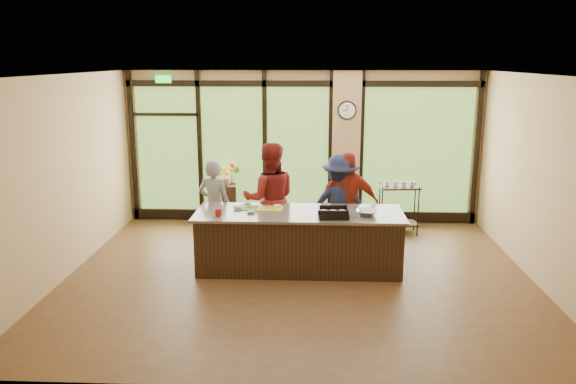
# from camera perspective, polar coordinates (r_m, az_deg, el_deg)

# --- Properties ---
(floor) EXTENTS (7.00, 7.00, 0.00)m
(floor) POSITION_cam_1_polar(r_m,az_deg,el_deg) (8.64, 1.06, -8.48)
(floor) COLOR #52341D
(floor) RESTS_ON ground
(ceiling) EXTENTS (7.00, 7.00, 0.00)m
(ceiling) POSITION_cam_1_polar(r_m,az_deg,el_deg) (8.02, 1.16, 11.83)
(ceiling) COLOR silver
(ceiling) RESTS_ON back_wall
(back_wall) EXTENTS (7.00, 0.00, 7.00)m
(back_wall) POSITION_cam_1_polar(r_m,az_deg,el_deg) (11.15, 1.51, 4.53)
(back_wall) COLOR tan
(back_wall) RESTS_ON floor
(left_wall) EXTENTS (0.00, 6.00, 6.00)m
(left_wall) POSITION_cam_1_polar(r_m,az_deg,el_deg) (8.99, -21.79, 1.41)
(left_wall) COLOR tan
(left_wall) RESTS_ON floor
(right_wall) EXTENTS (0.00, 6.00, 6.00)m
(right_wall) POSITION_cam_1_polar(r_m,az_deg,el_deg) (8.84, 24.44, 0.96)
(right_wall) COLOR tan
(right_wall) RESTS_ON floor
(window_wall) EXTENTS (6.90, 0.12, 3.00)m
(window_wall) POSITION_cam_1_polar(r_m,az_deg,el_deg) (11.12, 2.35, 3.95)
(window_wall) COLOR tan
(window_wall) RESTS_ON floor
(island_base) EXTENTS (3.10, 1.00, 0.88)m
(island_base) POSITION_cam_1_polar(r_m,az_deg,el_deg) (8.77, 1.13, -5.08)
(island_base) COLOR black
(island_base) RESTS_ON floor
(countertop) EXTENTS (3.20, 1.10, 0.04)m
(countertop) POSITION_cam_1_polar(r_m,az_deg,el_deg) (8.64, 1.14, -2.18)
(countertop) COLOR #6C6359
(countertop) RESTS_ON island_base
(wall_clock) EXTENTS (0.36, 0.04, 0.36)m
(wall_clock) POSITION_cam_1_polar(r_m,az_deg,el_deg) (10.94, 6.02, 8.25)
(wall_clock) COLOR black
(wall_clock) RESTS_ON window_wall
(cook_left) EXTENTS (0.66, 0.53, 1.59)m
(cook_left) POSITION_cam_1_polar(r_m,az_deg,el_deg) (9.57, -7.46, -1.38)
(cook_left) COLOR gray
(cook_left) RESTS_ON floor
(cook_midleft) EXTENTS (1.00, 0.83, 1.89)m
(cook_midleft) POSITION_cam_1_polar(r_m,az_deg,el_deg) (9.33, -1.86, -0.72)
(cook_midleft) COLOR maroon
(cook_midleft) RESTS_ON floor
(cook_midright) EXTENTS (1.06, 0.55, 1.73)m
(cook_midright) POSITION_cam_1_polar(r_m,az_deg,el_deg) (9.40, 6.17, -1.19)
(cook_midright) COLOR maroon
(cook_midright) RESTS_ON floor
(cook_right) EXTENTS (1.16, 0.78, 1.68)m
(cook_right) POSITION_cam_1_polar(r_m,az_deg,el_deg) (9.44, 5.31, -1.25)
(cook_right) COLOR #181C36
(cook_right) RESTS_ON floor
(roasting_pan) EXTENTS (0.46, 0.37, 0.08)m
(roasting_pan) POSITION_cam_1_polar(r_m,az_deg,el_deg) (8.36, 4.61, -2.33)
(roasting_pan) COLOR black
(roasting_pan) RESTS_ON countertop
(mixing_bowl) EXTENTS (0.39, 0.39, 0.08)m
(mixing_bowl) POSITION_cam_1_polar(r_m,az_deg,el_deg) (8.54, 8.01, -2.08)
(mixing_bowl) COLOR silver
(mixing_bowl) RESTS_ON countertop
(cutting_board_left) EXTENTS (0.38, 0.30, 0.01)m
(cutting_board_left) POSITION_cam_1_polar(r_m,az_deg,el_deg) (8.87, -4.16, -1.63)
(cutting_board_left) COLOR #3B7C2D
(cutting_board_left) RESTS_ON countertop
(cutting_board_center) EXTENTS (0.42, 0.33, 0.01)m
(cutting_board_center) POSITION_cam_1_polar(r_m,az_deg,el_deg) (8.81, -1.85, -1.70)
(cutting_board_center) COLOR gold
(cutting_board_center) RESTS_ON countertop
(cutting_board_right) EXTENTS (0.37, 0.28, 0.01)m
(cutting_board_right) POSITION_cam_1_polar(r_m,az_deg,el_deg) (8.82, 4.80, -1.72)
(cutting_board_right) COLOR gold
(cutting_board_right) RESTS_ON countertop
(prep_bowl_near) EXTENTS (0.15, 0.15, 0.04)m
(prep_bowl_near) POSITION_cam_1_polar(r_m,az_deg,el_deg) (8.85, -5.16, -1.57)
(prep_bowl_near) COLOR white
(prep_bowl_near) RESTS_ON countertop
(prep_bowl_mid) EXTENTS (0.16, 0.16, 0.04)m
(prep_bowl_mid) POSITION_cam_1_polar(r_m,az_deg,el_deg) (8.59, -3.79, -2.02)
(prep_bowl_mid) COLOR white
(prep_bowl_mid) RESTS_ON countertop
(prep_bowl_far) EXTENTS (0.17, 0.17, 0.03)m
(prep_bowl_far) POSITION_cam_1_polar(r_m,az_deg,el_deg) (8.91, -1.07, -1.45)
(prep_bowl_far) COLOR white
(prep_bowl_far) RESTS_ON countertop
(red_ramekin) EXTENTS (0.11, 0.11, 0.09)m
(red_ramekin) POSITION_cam_1_polar(r_m,az_deg,el_deg) (8.47, -7.08, -2.16)
(red_ramekin) COLOR #A11710
(red_ramekin) RESTS_ON countertop
(flower_stand) EXTENTS (0.45, 0.45, 0.79)m
(flower_stand) POSITION_cam_1_polar(r_m,az_deg,el_deg) (11.26, -6.31, -1.21)
(flower_stand) COLOR black
(flower_stand) RESTS_ON floor
(flower_vase) EXTENTS (0.32, 0.32, 0.29)m
(flower_vase) POSITION_cam_1_polar(r_m,az_deg,el_deg) (11.14, -6.38, 1.47)
(flower_vase) COLOR #91794F
(flower_vase) RESTS_ON flower_stand
(bar_cart) EXTENTS (0.77, 0.49, 1.00)m
(bar_cart) POSITION_cam_1_polar(r_m,az_deg,el_deg) (10.70, 11.18, -1.02)
(bar_cart) COLOR black
(bar_cart) RESTS_ON floor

